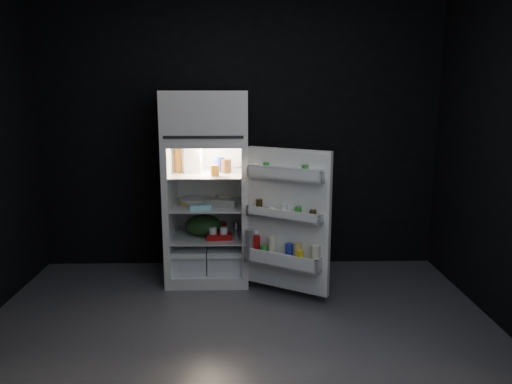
{
  "coord_description": "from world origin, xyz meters",
  "views": [
    {
      "loc": [
        0.04,
        -3.32,
        1.78
      ],
      "look_at": [
        0.15,
        1.0,
        0.9
      ],
      "focal_mm": 35.0,
      "sensor_mm": 36.0,
      "label": 1
    }
  ],
  "objects_px": {
    "refrigerator": "(207,180)",
    "fridge_door": "(286,223)",
    "egg_carton": "(221,203)",
    "yogurt_tray": "(219,236)",
    "milk_jug": "(193,160)"
  },
  "relations": [
    {
      "from": "egg_carton",
      "to": "yogurt_tray",
      "type": "height_order",
      "value": "egg_carton"
    },
    {
      "from": "refrigerator",
      "to": "milk_jug",
      "type": "xyz_separation_m",
      "value": [
        -0.13,
        -0.02,
        0.19
      ]
    },
    {
      "from": "milk_jug",
      "to": "egg_carton",
      "type": "relative_size",
      "value": 0.88
    },
    {
      "from": "fridge_door",
      "to": "egg_carton",
      "type": "relative_size",
      "value": 4.47
    },
    {
      "from": "refrigerator",
      "to": "egg_carton",
      "type": "bearing_deg",
      "value": -45.78
    },
    {
      "from": "refrigerator",
      "to": "yogurt_tray",
      "type": "distance_m",
      "value": 0.55
    },
    {
      "from": "fridge_door",
      "to": "yogurt_tray",
      "type": "height_order",
      "value": "fridge_door"
    },
    {
      "from": "refrigerator",
      "to": "fridge_door",
      "type": "bearing_deg",
      "value": -39.42
    },
    {
      "from": "refrigerator",
      "to": "fridge_door",
      "type": "distance_m",
      "value": 0.94
    },
    {
      "from": "milk_jug",
      "to": "yogurt_tray",
      "type": "relative_size",
      "value": 1.01
    },
    {
      "from": "refrigerator",
      "to": "egg_carton",
      "type": "distance_m",
      "value": 0.27
    },
    {
      "from": "yogurt_tray",
      "to": "fridge_door",
      "type": "bearing_deg",
      "value": -39.01
    },
    {
      "from": "fridge_door",
      "to": "egg_carton",
      "type": "height_order",
      "value": "fridge_door"
    },
    {
      "from": "fridge_door",
      "to": "yogurt_tray",
      "type": "relative_size",
      "value": 5.15
    },
    {
      "from": "refrigerator",
      "to": "fridge_door",
      "type": "xyz_separation_m",
      "value": [
        0.7,
        -0.57,
        -0.27
      ]
    }
  ]
}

